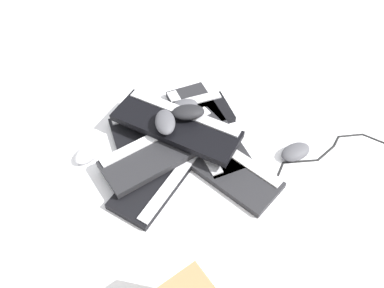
{
  "coord_description": "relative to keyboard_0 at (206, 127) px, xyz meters",
  "views": [
    {
      "loc": [
        -0.48,
        -0.54,
        1.01
      ],
      "look_at": [
        0.03,
        0.07,
        0.04
      ],
      "focal_mm": 35.0,
      "sensor_mm": 36.0,
      "label": 1
    }
  ],
  "objects": [
    {
      "name": "mouse_4",
      "position": [
        -0.38,
        0.16,
        0.01
      ],
      "size": [
        0.12,
        0.09,
        0.04
      ],
      "primitive_type": "ellipsoid",
      "rotation": [
        0.0,
        0.0,
        3.33
      ],
      "color": "silver",
      "rests_on": "ground"
    },
    {
      "name": "keyboard_2",
      "position": [
        -0.22,
        -0.05,
        0.0
      ],
      "size": [
        0.46,
        0.29,
        0.03
      ],
      "color": "black",
      "rests_on": "ground"
    },
    {
      "name": "mouse_0",
      "position": [
        -0.06,
        0.03,
        0.1
      ],
      "size": [
        0.13,
        0.12,
        0.04
      ],
      "primitive_type": "ellipsoid",
      "rotation": [
        0.0,
        0.0,
        2.54
      ],
      "color": "black",
      "rests_on": "keyboard_5"
    },
    {
      "name": "keyboard_3",
      "position": [
        -0.07,
        -0.14,
        0.0
      ],
      "size": [
        0.21,
        0.46,
        0.03
      ],
      "color": "#232326",
      "rests_on": "ground"
    },
    {
      "name": "ground_plane",
      "position": [
        -0.14,
        -0.11,
        -0.01
      ],
      "size": [
        3.2,
        3.2,
        0.0
      ],
      "primitive_type": "plane",
      "color": "white"
    },
    {
      "name": "mouse_5",
      "position": [
        0.15,
        -0.28,
        0.01
      ],
      "size": [
        0.12,
        0.09,
        0.04
      ],
      "primitive_type": "ellipsoid",
      "rotation": [
        0.0,
        0.0,
        6.09
      ],
      "color": "#4C4C51",
      "rests_on": "ground"
    },
    {
      "name": "cable_0",
      "position": [
        0.22,
        -0.34,
        -0.01
      ],
      "size": [
        0.51,
        0.2,
        0.01
      ],
      "color": "black",
      "rests_on": "ground"
    },
    {
      "name": "keyboard_4",
      "position": [
        -0.18,
        -0.0,
        0.03
      ],
      "size": [
        0.45,
        0.19,
        0.03
      ],
      "color": "#232326",
      "rests_on": "keyboard_2"
    },
    {
      "name": "mouse_3",
      "position": [
        -0.02,
        0.11,
        0.04
      ],
      "size": [
        0.13,
        0.1,
        0.04
      ],
      "primitive_type": "ellipsoid",
      "rotation": [
        0.0,
        0.0,
        2.83
      ],
      "color": "#4C4C51",
      "rests_on": "keyboard_1"
    },
    {
      "name": "mouse_1",
      "position": [
        -0.08,
        0.11,
        0.04
      ],
      "size": [
        0.09,
        0.12,
        0.04
      ],
      "primitive_type": "ellipsoid",
      "rotation": [
        0.0,
        0.0,
        4.42
      ],
      "color": "#4C4C51",
      "rests_on": "keyboard_1"
    },
    {
      "name": "mouse_2",
      "position": [
        -0.15,
        0.04,
        0.1
      ],
      "size": [
        0.11,
        0.13,
        0.04
      ],
      "primitive_type": "ellipsoid",
      "rotation": [
        0.0,
        0.0,
        1.01
      ],
      "color": "#4C4C51",
      "rests_on": "keyboard_5"
    },
    {
      "name": "keyboard_5",
      "position": [
        -0.11,
        0.03,
        0.06
      ],
      "size": [
        0.3,
        0.46,
        0.03
      ],
      "color": "black",
      "rests_on": "keyboard_4"
    },
    {
      "name": "keyboard_1",
      "position": [
        -0.07,
        0.11,
        0.0
      ],
      "size": [
        0.46,
        0.29,
        0.03
      ],
      "color": "black",
      "rests_on": "ground"
    },
    {
      "name": "keyboard_0",
      "position": [
        0.0,
        0.0,
        0.0
      ],
      "size": [
        0.27,
        0.46,
        0.03
      ],
      "color": "#232326",
      "rests_on": "ground"
    }
  ]
}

